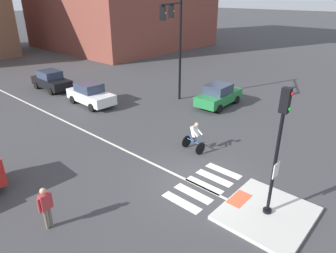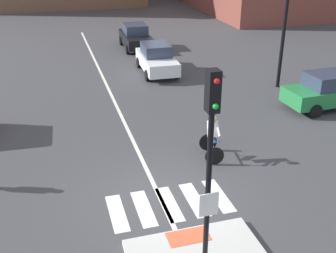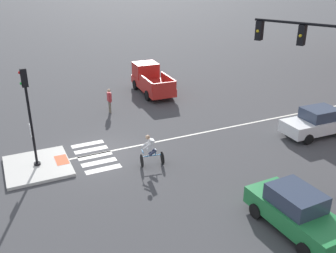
{
  "view_description": "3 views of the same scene",
  "coord_description": "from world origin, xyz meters",
  "px_view_note": "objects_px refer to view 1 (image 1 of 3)",
  "views": [
    {
      "loc": [
        -9.27,
        -6.5,
        7.69
      ],
      "look_at": [
        1.05,
        2.71,
        1.57
      ],
      "focal_mm": 32.32,
      "sensor_mm": 36.0,
      "label": 1
    },
    {
      "loc": [
        -2.89,
        -10.1,
        7.29
      ],
      "look_at": [
        0.84,
        2.69,
        1.07
      ],
      "focal_mm": 44.47,
      "sensor_mm": 36.0,
      "label": 2
    },
    {
      "loc": [
        17.49,
        -4.38,
        9.14
      ],
      "look_at": [
        0.91,
        3.47,
        1.33
      ],
      "focal_mm": 40.26,
      "sensor_mm": 36.0,
      "label": 3
    }
  ],
  "objects_px": {
    "car_green_cross_right": "(219,95)",
    "cyclist": "(194,136)",
    "signal_pole": "(279,143)",
    "traffic_light_mast": "(176,35)",
    "pedestrian_at_curb_left": "(46,205)",
    "car_white_eastbound_far": "(90,94)",
    "car_black_eastbound_distant": "(51,80)"
  },
  "relations": [
    {
      "from": "car_green_cross_right",
      "to": "cyclist",
      "type": "height_order",
      "value": "cyclist"
    },
    {
      "from": "signal_pole",
      "to": "traffic_light_mast",
      "type": "xyz_separation_m",
      "value": [
        7.12,
        10.65,
        1.96
      ]
    },
    {
      "from": "signal_pole",
      "to": "pedestrian_at_curb_left",
      "type": "distance_m",
      "value": 8.26
    },
    {
      "from": "traffic_light_mast",
      "to": "car_white_eastbound_far",
      "type": "height_order",
      "value": "traffic_light_mast"
    },
    {
      "from": "traffic_light_mast",
      "to": "car_black_eastbound_distant",
      "type": "relative_size",
      "value": 1.77
    },
    {
      "from": "car_black_eastbound_distant",
      "to": "signal_pole",
      "type": "bearing_deg",
      "value": -97.95
    },
    {
      "from": "car_green_cross_right",
      "to": "car_white_eastbound_far",
      "type": "xyz_separation_m",
      "value": [
        -6.14,
        7.25,
        0.0
      ]
    },
    {
      "from": "signal_pole",
      "to": "cyclist",
      "type": "relative_size",
      "value": 2.88
    },
    {
      "from": "signal_pole",
      "to": "car_white_eastbound_far",
      "type": "height_order",
      "value": "signal_pole"
    },
    {
      "from": "car_white_eastbound_far",
      "to": "cyclist",
      "type": "distance_m",
      "value": 10.22
    },
    {
      "from": "car_black_eastbound_distant",
      "to": "car_white_eastbound_far",
      "type": "bearing_deg",
      "value": -90.25
    },
    {
      "from": "pedestrian_at_curb_left",
      "to": "car_black_eastbound_distant",
      "type": "bearing_deg",
      "value": 60.73
    },
    {
      "from": "car_white_eastbound_far",
      "to": "cyclist",
      "type": "height_order",
      "value": "cyclist"
    },
    {
      "from": "traffic_light_mast",
      "to": "car_green_cross_right",
      "type": "height_order",
      "value": "traffic_light_mast"
    },
    {
      "from": "signal_pole",
      "to": "pedestrian_at_curb_left",
      "type": "height_order",
      "value": "signal_pole"
    },
    {
      "from": "traffic_light_mast",
      "to": "cyclist",
      "type": "xyz_separation_m",
      "value": [
        -4.9,
        -5.51,
        -4.15
      ]
    },
    {
      "from": "signal_pole",
      "to": "pedestrian_at_curb_left",
      "type": "relative_size",
      "value": 2.9
    },
    {
      "from": "car_white_eastbound_far",
      "to": "car_green_cross_right",
      "type": "bearing_deg",
      "value": -49.72
    },
    {
      "from": "car_green_cross_right",
      "to": "car_white_eastbound_far",
      "type": "bearing_deg",
      "value": 130.28
    },
    {
      "from": "car_black_eastbound_distant",
      "to": "traffic_light_mast",
      "type": "bearing_deg",
      "value": -68.22
    },
    {
      "from": "cyclist",
      "to": "signal_pole",
      "type": "bearing_deg",
      "value": -113.33
    },
    {
      "from": "car_green_cross_right",
      "to": "car_black_eastbound_distant",
      "type": "distance_m",
      "value": 14.37
    },
    {
      "from": "car_white_eastbound_far",
      "to": "car_black_eastbound_distant",
      "type": "distance_m",
      "value": 5.76
    },
    {
      "from": "car_green_cross_right",
      "to": "car_white_eastbound_far",
      "type": "height_order",
      "value": "same"
    },
    {
      "from": "cyclist",
      "to": "car_green_cross_right",
      "type": "bearing_deg",
      "value": 23.34
    },
    {
      "from": "traffic_light_mast",
      "to": "car_green_cross_right",
      "type": "relative_size",
      "value": 1.76
    },
    {
      "from": "signal_pole",
      "to": "traffic_light_mast",
      "type": "bearing_deg",
      "value": 56.24
    },
    {
      "from": "car_green_cross_right",
      "to": "car_white_eastbound_far",
      "type": "relative_size",
      "value": 1.0
    },
    {
      "from": "car_black_eastbound_distant",
      "to": "pedestrian_at_curb_left",
      "type": "bearing_deg",
      "value": -119.27
    },
    {
      "from": "car_white_eastbound_far",
      "to": "car_black_eastbound_distant",
      "type": "height_order",
      "value": "same"
    },
    {
      "from": "car_green_cross_right",
      "to": "pedestrian_at_curb_left",
      "type": "distance_m",
      "value": 15.07
    },
    {
      "from": "car_green_cross_right",
      "to": "car_black_eastbound_distant",
      "type": "xyz_separation_m",
      "value": [
        -6.11,
        13.0,
        0.0
      ]
    }
  ]
}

